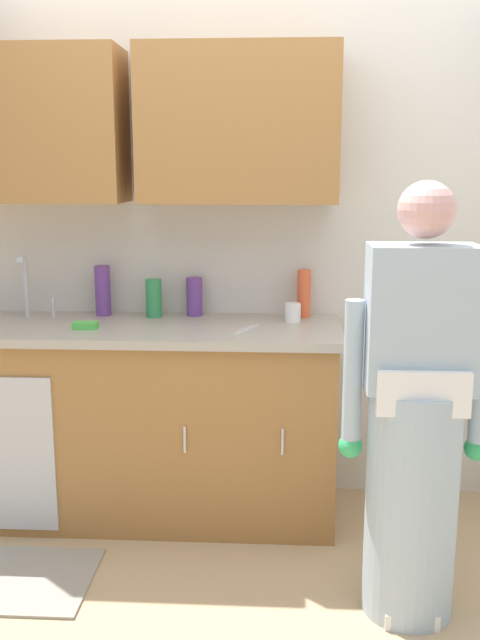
# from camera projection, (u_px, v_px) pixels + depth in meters

# --- Properties ---
(ground_plane) EXTENTS (9.00, 9.00, 0.00)m
(ground_plane) POSITION_uv_depth(u_px,v_px,m) (240.00, 595.00, 2.86)
(ground_plane) COLOR tan
(kitchen_wall_with_uppers) EXTENTS (4.80, 0.44, 2.70)m
(kitchen_wall_with_uppers) POSITION_uv_depth(u_px,v_px,m) (224.00, 206.00, 3.54)
(kitchen_wall_with_uppers) COLOR beige
(kitchen_wall_with_uppers) RESTS_ON ground
(counter_cabinet) EXTENTS (1.90, 0.62, 0.90)m
(counter_cabinet) POSITION_uv_depth(u_px,v_px,m) (134.00, 424.00, 3.48)
(counter_cabinet) COLOR #9E6B38
(counter_cabinet) RESTS_ON ground
(countertop) EXTENTS (1.96, 0.66, 0.04)m
(countertop) POSITION_uv_depth(u_px,v_px,m) (132.00, 329.00, 3.39)
(countertop) COLOR #A8A093
(countertop) RESTS_ON counter_cabinet
(sink) EXTENTS (0.50, 0.36, 0.35)m
(sink) POSITION_uv_depth(u_px,v_px,m) (26.00, 326.00, 3.42)
(sink) COLOR #B7BABF
(sink) RESTS_ON counter_cabinet
(person_at_sink) EXTENTS (0.55, 0.34, 1.62)m
(person_at_sink) POSITION_uv_depth(u_px,v_px,m) (415.00, 438.00, 2.64)
(person_at_sink) COLOR white
(person_at_sink) RESTS_ON ground
(bottle_dish_liquid) EXTENTS (0.07, 0.07, 0.23)m
(bottle_dish_liquid) POSITION_uv_depth(u_px,v_px,m) (304.00, 293.00, 3.54)
(bottle_dish_liquid) COLOR #E05933
(bottle_dish_liquid) RESTS_ON countertop
(bottle_water_tall) EXTENTS (0.08, 0.08, 0.19)m
(bottle_water_tall) POSITION_uv_depth(u_px,v_px,m) (194.00, 297.00, 3.58)
(bottle_water_tall) COLOR #66388C
(bottle_water_tall) RESTS_ON countertop
(bottle_cleaner_spray) EXTENTS (0.08, 0.08, 0.25)m
(bottle_cleaner_spray) POSITION_uv_depth(u_px,v_px,m) (103.00, 291.00, 3.58)
(bottle_cleaner_spray) COLOR #66388C
(bottle_cleaner_spray) RESTS_ON countertop
(bottle_soap) EXTENTS (0.08, 0.08, 0.19)m
(bottle_soap) POSITION_uv_depth(u_px,v_px,m) (154.00, 298.00, 3.54)
(bottle_soap) COLOR #2D8C4C
(bottle_soap) RESTS_ON countertop
(cup_by_sink) EXTENTS (0.08, 0.08, 0.09)m
(cup_by_sink) POSITION_uv_depth(u_px,v_px,m) (293.00, 312.00, 3.44)
(cup_by_sink) COLOR white
(cup_by_sink) RESTS_ON countertop
(knife_on_counter) EXTENTS (0.11, 0.23, 0.01)m
(knife_on_counter) POSITION_uv_depth(u_px,v_px,m) (246.00, 330.00, 3.27)
(knife_on_counter) COLOR silver
(knife_on_counter) RESTS_ON countertop
(sponge) EXTENTS (0.11, 0.07, 0.03)m
(sponge) POSITION_uv_depth(u_px,v_px,m) (85.00, 325.00, 3.30)
(sponge) COLOR #4CBF4C
(sponge) RESTS_ON countertop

